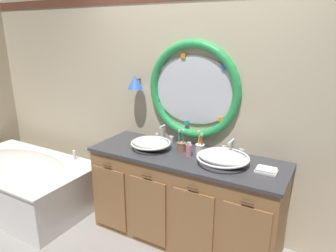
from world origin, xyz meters
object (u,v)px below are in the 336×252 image
object	(u,v)px
bathtub	(22,180)
folded_hand_towel	(266,170)
soap_dispenser	(189,150)
toothbrush_holder_left	(182,146)
sink_basin_left	(151,143)
sink_basin_right	(223,158)
toothbrush_holder_right	(200,148)

from	to	relation	value
bathtub	folded_hand_towel	size ratio (longest dim) A/B	9.90
soap_dispenser	toothbrush_holder_left	bearing A→B (deg)	150.28
bathtub	soap_dispenser	size ratio (longest dim) A/B	12.10
sink_basin_left	toothbrush_holder_left	distance (m)	0.31
sink_basin_right	folded_hand_towel	xyz separation A→B (m)	(0.37, 0.02, -0.04)
bathtub	folded_hand_towel	distance (m)	2.78
soap_dispenser	folded_hand_towel	world-z (taller)	soap_dispenser
sink_basin_right	toothbrush_holder_left	world-z (taller)	toothbrush_holder_left
sink_basin_right	toothbrush_holder_right	distance (m)	0.31
bathtub	soap_dispenser	world-z (taller)	soap_dispenser
sink_basin_left	toothbrush_holder_left	size ratio (longest dim) A/B	1.76
sink_basin_right	toothbrush_holder_right	bearing A→B (deg)	153.28
bathtub	folded_hand_towel	world-z (taller)	folded_hand_towel
bathtub	toothbrush_holder_right	size ratio (longest dim) A/B	7.67
toothbrush_holder_left	soap_dispenser	bearing A→B (deg)	-29.72
toothbrush_holder_left	folded_hand_towel	distance (m)	0.82
bathtub	toothbrush_holder_left	bearing A→B (deg)	13.98
sink_basin_left	toothbrush_holder_right	xyz separation A→B (m)	(0.46, 0.14, -0.01)
sink_basin_left	toothbrush_holder_right	bearing A→B (deg)	16.91
sink_basin_right	toothbrush_holder_left	size ratio (longest dim) A/B	2.05
bathtub	sink_basin_left	distance (m)	1.74
toothbrush_holder_left	folded_hand_towel	xyz separation A→B (m)	(0.82, -0.06, -0.04)
sink_basin_left	sink_basin_right	world-z (taller)	sink_basin_right
folded_hand_towel	sink_basin_left	bearing A→B (deg)	-178.83
sink_basin_right	folded_hand_towel	world-z (taller)	sink_basin_right
sink_basin_right	toothbrush_holder_right	world-z (taller)	toothbrush_holder_right
sink_basin_left	sink_basin_right	size ratio (longest dim) A/B	0.86
sink_basin_left	sink_basin_right	bearing A→B (deg)	0.00
sink_basin_left	bathtub	bearing A→B (deg)	-166.46
toothbrush_holder_left	toothbrush_holder_right	bearing A→B (deg)	18.03
sink_basin_right	soap_dispenser	bearing A→B (deg)	175.83
bathtub	folded_hand_towel	bearing A→B (deg)	8.50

